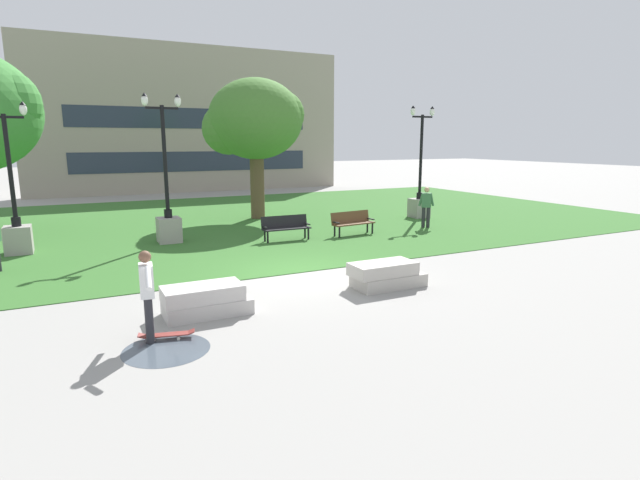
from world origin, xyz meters
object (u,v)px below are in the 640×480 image
object	(u,v)px
park_bench_near_left	(286,226)
person_bystander_near_lawn	(426,205)
lamp_post_left	(168,213)
person_skateboarder	(147,290)
park_bench_near_right	(352,221)
concrete_block_center	(205,300)
lamp_post_center	(16,224)
concrete_block_left	(386,275)
skateboard	(167,335)
lamp_post_right	(419,196)

from	to	relation	value
park_bench_near_left	person_bystander_near_lawn	size ratio (longest dim) A/B	1.06
park_bench_near_left	lamp_post_left	distance (m)	4.25
person_skateboarder	lamp_post_left	size ratio (longest dim) A/B	0.33
park_bench_near_right	concrete_block_center	bearing A→B (deg)	-138.49
lamp_post_left	concrete_block_center	bearing A→B (deg)	-94.87
person_skateboarder	person_bystander_near_lawn	bearing A→B (deg)	31.66
park_bench_near_right	lamp_post_left	distance (m)	6.92
lamp_post_center	lamp_post_left	size ratio (longest dim) A/B	0.93
park_bench_near_left	lamp_post_left	xyz separation A→B (m)	(-3.94, 1.51, 0.54)
concrete_block_left	park_bench_near_right	distance (m)	7.13
skateboard	person_bystander_near_lawn	world-z (taller)	person_bystander_near_lawn
person_bystander_near_lawn	lamp_post_center	bearing A→B (deg)	172.84
person_bystander_near_lawn	person_skateboarder	bearing A→B (deg)	-148.34
concrete_block_center	skateboard	world-z (taller)	concrete_block_center
concrete_block_center	concrete_block_left	size ratio (longest dim) A/B	0.95
concrete_block_center	lamp_post_left	size ratio (longest dim) A/B	0.35
concrete_block_center	park_bench_near_right	xyz separation A→B (m)	(7.40, 6.55, 0.23)
concrete_block_center	person_bystander_near_lawn	xyz separation A→B (m)	(11.04, 6.60, 0.68)
lamp_post_right	person_skateboarder	bearing A→B (deg)	-144.06
concrete_block_center	park_bench_near_left	size ratio (longest dim) A/B	1.00
concrete_block_center	lamp_post_right	world-z (taller)	lamp_post_right
concrete_block_center	lamp_post_center	xyz separation A→B (m)	(-4.03, 8.49, 0.70)
concrete_block_left	park_bench_near_left	xyz separation A→B (m)	(0.05, 6.68, 0.23)
concrete_block_center	park_bench_near_right	bearing A→B (deg)	41.51
concrete_block_center	lamp_post_right	xyz separation A→B (m)	(12.54, 9.02, 0.76)
person_bystander_near_lawn	park_bench_near_left	bearing A→B (deg)	179.23
person_bystander_near_lawn	lamp_post_left	bearing A→B (deg)	171.22
person_skateboarder	lamp_post_right	world-z (taller)	lamp_post_right
person_skateboarder	park_bench_near_left	bearing A→B (deg)	52.42
concrete_block_left	lamp_post_left	distance (m)	9.10
lamp_post_right	person_bystander_near_lawn	world-z (taller)	lamp_post_right
concrete_block_center	park_bench_near_left	distance (m)	8.14
park_bench_near_right	lamp_post_right	bearing A→B (deg)	25.70
skateboard	lamp_post_left	xyz separation A→B (m)	(1.68, 9.22, 0.99)
lamp_post_center	park_bench_near_left	bearing A→B (deg)	-11.77
concrete_block_center	park_bench_near_left	bearing A→B (deg)	55.26
person_skateboarder	skateboard	bearing A→B (deg)	-6.20
lamp_post_right	lamp_post_left	xyz separation A→B (m)	(-11.84, -0.83, 0.00)
concrete_block_left	lamp_post_center	xyz separation A→B (m)	(-8.62, 8.48, 0.70)
skateboard	park_bench_near_right	size ratio (longest dim) A/B	0.56
skateboard	lamp_post_center	world-z (taller)	lamp_post_center
concrete_block_center	park_bench_near_right	size ratio (longest dim) A/B	0.98
lamp_post_center	skateboard	bearing A→B (deg)	-72.24
lamp_post_right	lamp_post_left	bearing A→B (deg)	-176.00
concrete_block_center	concrete_block_left	bearing A→B (deg)	0.12
skateboard	park_bench_near_left	world-z (taller)	park_bench_near_left
lamp_post_center	concrete_block_center	bearing A→B (deg)	-64.59
park_bench_near_left	person_bystander_near_lawn	world-z (taller)	person_bystander_near_lawn
lamp_post_left	skateboard	bearing A→B (deg)	-100.36
park_bench_near_left	person_bystander_near_lawn	bearing A→B (deg)	-0.77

